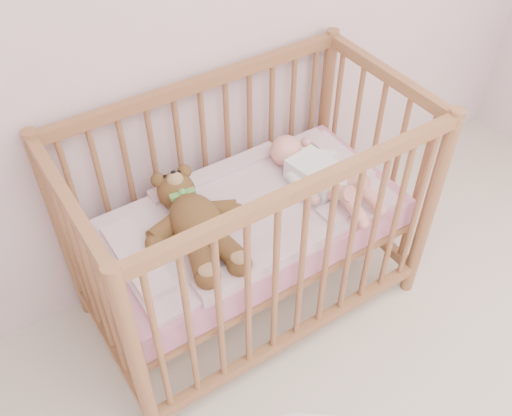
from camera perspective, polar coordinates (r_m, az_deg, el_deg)
crib at (r=2.30m, az=-0.68°, el=-1.41°), size 1.36×0.76×1.00m
mattress at (r=2.31m, az=-0.68°, el=-1.67°), size 1.22×0.62×0.13m
blanket at (r=2.25m, az=-0.69°, el=-0.34°), size 1.10×0.58×0.06m
baby at (r=2.33m, az=6.09°, el=3.64°), size 0.38×0.64×0.15m
teddy_bear at (r=2.10m, az=-5.95°, el=-1.53°), size 0.47×0.63×0.16m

